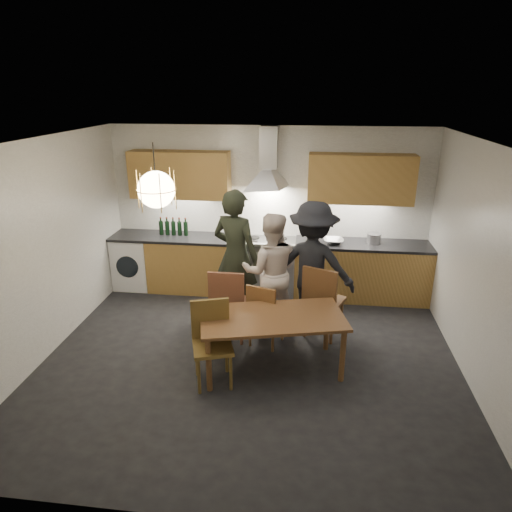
# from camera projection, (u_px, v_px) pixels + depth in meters

# --- Properties ---
(ground) EXTENTS (5.00, 5.00, 0.00)m
(ground) POSITION_uv_depth(u_px,v_px,m) (250.00, 358.00, 5.61)
(ground) COLOR black
(ground) RESTS_ON ground
(room_shell) EXTENTS (5.02, 4.52, 2.61)m
(room_shell) POSITION_uv_depth(u_px,v_px,m) (250.00, 225.00, 5.01)
(room_shell) COLOR white
(room_shell) RESTS_ON ground
(counter_run) EXTENTS (5.00, 0.62, 0.90)m
(counter_run) POSITION_uv_depth(u_px,v_px,m) (268.00, 266.00, 7.26)
(counter_run) COLOR tan
(counter_run) RESTS_ON ground
(range_stove) EXTENTS (0.90, 0.60, 0.92)m
(range_stove) POSITION_uv_depth(u_px,v_px,m) (267.00, 267.00, 7.26)
(range_stove) COLOR silver
(range_stove) RESTS_ON ground
(wall_fixtures) EXTENTS (4.30, 0.54, 1.10)m
(wall_fixtures) POSITION_uv_depth(u_px,v_px,m) (268.00, 176.00, 6.88)
(wall_fixtures) COLOR tan
(wall_fixtures) RESTS_ON ground
(pendant_lamp) EXTENTS (0.43, 0.43, 0.70)m
(pendant_lamp) POSITION_uv_depth(u_px,v_px,m) (156.00, 190.00, 4.90)
(pendant_lamp) COLOR black
(pendant_lamp) RESTS_ON ground
(dining_table) EXTENTS (1.78, 1.18, 0.69)m
(dining_table) POSITION_uv_depth(u_px,v_px,m) (272.00, 323.00, 5.21)
(dining_table) COLOR brown
(dining_table) RESTS_ON ground
(chair_back_left) EXTENTS (0.45, 0.45, 1.00)m
(chair_back_left) POSITION_uv_depth(u_px,v_px,m) (228.00, 300.00, 5.82)
(chair_back_left) COLOR brown
(chair_back_left) RESTS_ON ground
(chair_back_mid) EXTENTS (0.49, 0.49, 0.86)m
(chair_back_mid) POSITION_uv_depth(u_px,v_px,m) (264.00, 311.00, 5.71)
(chair_back_mid) COLOR brown
(chair_back_mid) RESTS_ON ground
(chair_back_right) EXTENTS (0.60, 0.60, 1.02)m
(chair_back_right) POSITION_uv_depth(u_px,v_px,m) (322.00, 297.00, 5.89)
(chair_back_right) COLOR brown
(chair_back_right) RESTS_ON ground
(chair_front) EXTENTS (0.54, 0.54, 0.94)m
(chair_front) POSITION_uv_depth(u_px,v_px,m) (212.00, 336.00, 5.05)
(chair_front) COLOR brown
(chair_front) RESTS_ON ground
(person_left) EXTENTS (0.81, 0.68, 1.88)m
(person_left) POSITION_uv_depth(u_px,v_px,m) (236.00, 256.00, 6.29)
(person_left) COLOR black
(person_left) RESTS_ON ground
(person_mid) EXTENTS (0.85, 0.69, 1.62)m
(person_mid) POSITION_uv_depth(u_px,v_px,m) (271.00, 271.00, 6.12)
(person_mid) COLOR beige
(person_mid) RESTS_ON ground
(person_right) EXTENTS (1.24, 0.83, 1.77)m
(person_right) POSITION_uv_depth(u_px,v_px,m) (312.00, 266.00, 6.09)
(person_right) COLOR black
(person_right) RESTS_ON ground
(mixing_bowl) EXTENTS (0.32, 0.32, 0.07)m
(mixing_bowl) POSITION_uv_depth(u_px,v_px,m) (333.00, 241.00, 6.92)
(mixing_bowl) COLOR silver
(mixing_bowl) RESTS_ON counter_run
(stock_pot) EXTENTS (0.23, 0.23, 0.14)m
(stock_pot) POSITION_uv_depth(u_px,v_px,m) (374.00, 239.00, 6.93)
(stock_pot) COLOR #AAAAAD
(stock_pot) RESTS_ON counter_run
(wine_bottles) EXTENTS (0.47, 0.07, 0.29)m
(wine_bottles) POSITION_uv_depth(u_px,v_px,m) (173.00, 226.00, 7.29)
(wine_bottles) COLOR black
(wine_bottles) RESTS_ON counter_run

